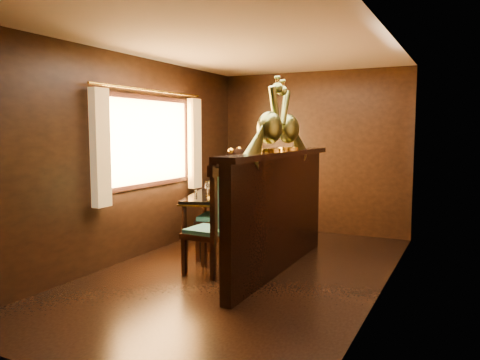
% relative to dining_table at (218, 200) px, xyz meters
% --- Properties ---
extents(ground, '(5.00, 5.00, 0.00)m').
position_rel_dining_table_xyz_m(ground, '(0.75, -0.79, -0.67)').
color(ground, black).
rests_on(ground, ground).
extents(room_shell, '(3.04, 5.04, 2.52)m').
position_rel_dining_table_xyz_m(room_shell, '(0.66, -0.77, 0.91)').
color(room_shell, black).
rests_on(room_shell, ground).
extents(partition, '(0.26, 2.70, 1.36)m').
position_rel_dining_table_xyz_m(partition, '(1.07, -0.49, 0.04)').
color(partition, black).
rests_on(partition, ground).
extents(dining_table, '(1.12, 1.43, 0.94)m').
position_rel_dining_table_xyz_m(dining_table, '(0.00, 0.00, 0.00)').
color(dining_table, black).
rests_on(dining_table, ground).
extents(chair_left, '(0.49, 0.52, 1.31)m').
position_rel_dining_table_xyz_m(chair_left, '(0.53, -0.96, 0.01)').
color(chair_left, black).
rests_on(chair_left, ground).
extents(chair_right, '(0.60, 0.62, 1.39)m').
position_rel_dining_table_xyz_m(chair_right, '(0.33, -0.32, 0.05)').
color(chair_right, black).
rests_on(chair_right, ground).
extents(peacock_left, '(0.26, 0.69, 0.82)m').
position_rel_dining_table_xyz_m(peacock_left, '(1.07, -0.79, 1.10)').
color(peacock_left, '#184930').
rests_on(peacock_left, partition).
extents(peacock_right, '(0.25, 0.67, 0.80)m').
position_rel_dining_table_xyz_m(peacock_right, '(1.07, -0.24, 1.09)').
color(peacock_right, '#184930').
rests_on(peacock_right, partition).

